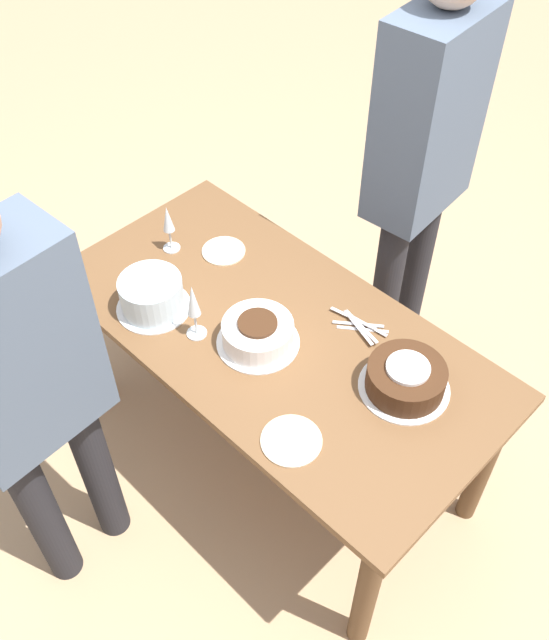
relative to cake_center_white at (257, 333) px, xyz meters
The scene contains 12 objects.
ground_plane 0.77m from the cake_center_white, 91.46° to the right, with size 12.00×12.00×0.00m, color tan.
dining_table 0.18m from the cake_center_white, 91.46° to the right, with size 1.55×0.78×0.72m.
cake_center_white is the anchor object (origin of this frame).
cake_front_chocolate 0.49m from the cake_center_white, 157.61° to the right, with size 0.28×0.28×0.10m.
cake_back_decorated 0.39m from the cake_center_white, 21.07° to the left, with size 0.25×0.25×0.12m.
wine_glass_near 0.22m from the cake_center_white, 33.92° to the left, with size 0.07×0.07×0.22m.
wine_glass_far 0.56m from the cake_center_white, 10.04° to the right, with size 0.06×0.06×0.19m.
dessert_plate_left 0.39m from the cake_center_white, 149.99° to the left, with size 0.18×0.18×0.01m.
dessert_plate_right 0.46m from the cake_center_white, 28.64° to the right, with size 0.16×0.16×0.01m.
fork_pile 0.34m from the cake_center_white, 123.82° to the right, with size 0.21×0.12×0.02m.
person_cutting 0.85m from the cake_center_white, 90.47° to the right, with size 0.25×0.42×1.75m.
person_watching 0.73m from the cake_center_white, 74.21° to the left, with size 0.24×0.41×1.59m.
Camera 1 is at (-1.10, 1.11, 2.46)m, focal length 40.00 mm.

